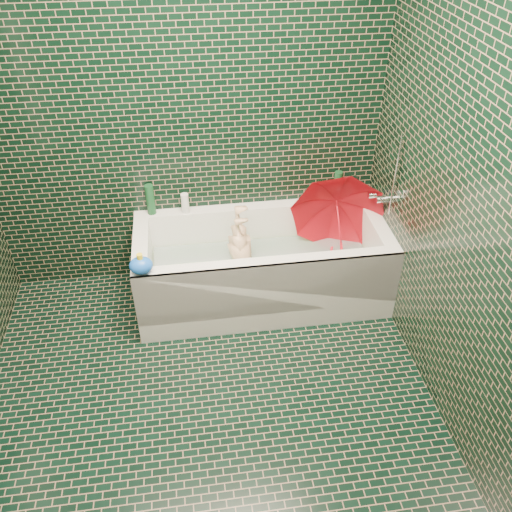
{
  "coord_description": "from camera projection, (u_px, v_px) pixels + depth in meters",
  "views": [
    {
      "loc": [
        -0.01,
        -1.89,
        2.59
      ],
      "look_at": [
        0.38,
        0.82,
        0.5
      ],
      "focal_mm": 38.0,
      "sensor_mm": 36.0,
      "label": 1
    }
  ],
  "objects": [
    {
      "name": "wall_back",
      "position": [
        183.0,
        112.0,
        3.41
      ],
      "size": [
        2.8,
        0.0,
        2.8
      ],
      "primitive_type": "plane",
      "rotation": [
        1.57,
        0.0,
        0.0
      ],
      "color": "black",
      "rests_on": "floor"
    },
    {
      "name": "bath_mat",
      "position": [
        262.0,
        277.0,
        3.83
      ],
      "size": [
        1.35,
        0.47,
        0.01
      ],
      "primitive_type": "cube",
      "color": "green",
      "rests_on": "bathtub"
    },
    {
      "name": "child",
      "position": [
        243.0,
        262.0,
        3.71
      ],
      "size": [
        0.84,
        0.43,
        0.22
      ],
      "primitive_type": "imported",
      "rotation": [
        -1.53,
        0.0,
        -1.76
      ],
      "color": "beige",
      "rests_on": "bathtub"
    },
    {
      "name": "soap_bottle_b",
      "position": [
        351.0,
        200.0,
        3.9
      ],
      "size": [
        0.1,
        0.1,
        0.18
      ],
      "primitive_type": "imported",
      "rotation": [
        0.0,
        0.0,
        -0.32
      ],
      "color": "#4A207B",
      "rests_on": "bathtub"
    },
    {
      "name": "umbrella",
      "position": [
        339.0,
        224.0,
        3.65
      ],
      "size": [
        0.85,
        0.79,
        0.76
      ],
      "primitive_type": "imported",
      "rotation": [
        0.14,
        -0.23,
        -0.22
      ],
      "color": "red",
      "rests_on": "bathtub"
    },
    {
      "name": "bottle_left_short",
      "position": [
        185.0,
        203.0,
        3.73
      ],
      "size": [
        0.06,
        0.06,
        0.15
      ],
      "primitive_type": "cylinder",
      "rotation": [
        0.0,
        0.0,
        -0.21
      ],
      "color": "white",
      "rests_on": "bathtub"
    },
    {
      "name": "bottle_right_tall",
      "position": [
        338.0,
        185.0,
        3.86
      ],
      "size": [
        0.06,
        0.06,
        0.21
      ],
      "primitive_type": "cylinder",
      "rotation": [
        0.0,
        0.0,
        -0.0
      ],
      "color": "#134421",
      "rests_on": "bathtub"
    },
    {
      "name": "soap_bottle_c",
      "position": [
        362.0,
        197.0,
        3.94
      ],
      "size": [
        0.17,
        0.17,
        0.17
      ],
      "primitive_type": "imported",
      "rotation": [
        0.0,
        0.0,
        0.3
      ],
      "color": "#134421",
      "rests_on": "bathtub"
    },
    {
      "name": "water",
      "position": [
        262.0,
        261.0,
        3.74
      ],
      "size": [
        1.48,
        0.53,
        0.0
      ],
      "primitive_type": "cube",
      "color": "silver",
      "rests_on": "bathtub"
    },
    {
      "name": "soap_bottle_a",
      "position": [
        356.0,
        197.0,
        3.94
      ],
      "size": [
        0.11,
        0.11,
        0.22
      ],
      "primitive_type": "imported",
      "rotation": [
        0.0,
        0.0,
        -0.38
      ],
      "color": "white",
      "rests_on": "bathtub"
    },
    {
      "name": "wall_right",
      "position": [
        483.0,
        216.0,
        2.45
      ],
      "size": [
        0.0,
        2.8,
        2.8
      ],
      "primitive_type": "plane",
      "rotation": [
        1.57,
        0.0,
        -1.57
      ],
      "color": "black",
      "rests_on": "floor"
    },
    {
      "name": "bottle_right_pump",
      "position": [
        353.0,
        188.0,
        3.87
      ],
      "size": [
        0.05,
        0.05,
        0.18
      ],
      "primitive_type": "cylinder",
      "rotation": [
        0.0,
        0.0,
        0.04
      ],
      "color": "silver",
      "rests_on": "bathtub"
    },
    {
      "name": "bath_toy",
      "position": [
        141.0,
        265.0,
        3.2
      ],
      "size": [
        0.17,
        0.16,
        0.14
      ],
      "rotation": [
        0.0,
        0.0,
        0.37
      ],
      "color": "blue",
      "rests_on": "bathtub"
    },
    {
      "name": "bathtub",
      "position": [
        262.0,
        273.0,
        3.78
      ],
      "size": [
        1.7,
        0.75,
        0.55
      ],
      "color": "white",
      "rests_on": "floor"
    },
    {
      "name": "floor",
      "position": [
        211.0,
        420.0,
        3.06
      ],
      "size": [
        2.8,
        2.8,
        0.0
      ],
      "primitive_type": "plane",
      "color": "black",
      "rests_on": "ground"
    },
    {
      "name": "rubber_duck",
      "position": [
        321.0,
        195.0,
        3.87
      ],
      "size": [
        0.13,
        0.09,
        0.1
      ],
      "rotation": [
        0.0,
        0.0,
        0.15
      ],
      "color": "yellow",
      "rests_on": "bathtub"
    },
    {
      "name": "faucet",
      "position": [
        385.0,
        194.0,
        3.54
      ],
      "size": [
        0.18,
        0.19,
        0.55
      ],
      "color": "silver",
      "rests_on": "wall_right"
    },
    {
      "name": "bottle_left_tall",
      "position": [
        150.0,
        200.0,
        3.7
      ],
      "size": [
        0.06,
        0.06,
        0.22
      ],
      "primitive_type": "cylinder",
      "rotation": [
        0.0,
        0.0,
        0.01
      ],
      "color": "#134421",
      "rests_on": "bathtub"
    }
  ]
}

